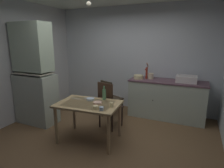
% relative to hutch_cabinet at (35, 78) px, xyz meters
% --- Properties ---
extents(ground_plane, '(5.23, 5.23, 0.00)m').
position_rel_hutch_cabinet_xyz_m(ground_plane, '(1.65, -0.09, -1.03)').
color(ground_plane, brown).
extents(wall_back, '(4.33, 0.10, 2.69)m').
position_rel_hutch_cabinet_xyz_m(wall_back, '(1.65, 1.85, 0.32)').
color(wall_back, silver).
rests_on(wall_back, ground).
extents(wall_left, '(0.10, 3.87, 2.69)m').
position_rel_hutch_cabinet_xyz_m(wall_left, '(-0.51, -0.09, 0.32)').
color(wall_left, silver).
rests_on(wall_left, ground).
extents(hutch_cabinet, '(0.89, 0.48, 2.19)m').
position_rel_hutch_cabinet_xyz_m(hutch_cabinet, '(0.00, 0.00, 0.00)').
color(hutch_cabinet, '#AAB6A6').
rests_on(hutch_cabinet, ground).
extents(counter_cabinet, '(1.76, 0.64, 0.91)m').
position_rel_hutch_cabinet_xyz_m(counter_cabinet, '(2.61, 1.48, -0.57)').
color(counter_cabinet, '#AAB6A6').
rests_on(counter_cabinet, ground).
extents(sink_basin, '(0.44, 0.34, 0.15)m').
position_rel_hutch_cabinet_xyz_m(sink_basin, '(3.02, 1.48, -0.04)').
color(sink_basin, white).
rests_on(sink_basin, counter_cabinet).
extents(hand_pump, '(0.05, 0.27, 0.39)m').
position_rel_hutch_cabinet_xyz_m(hand_pump, '(2.10, 1.52, 0.05)').
color(hand_pump, maroon).
rests_on(hand_pump, counter_cabinet).
extents(mixing_bowl_counter, '(0.23, 0.23, 0.09)m').
position_rel_hutch_cabinet_xyz_m(mixing_bowl_counter, '(1.92, 1.43, -0.08)').
color(mixing_bowl_counter, beige).
rests_on(mixing_bowl_counter, counter_cabinet).
extents(stoneware_crock, '(0.13, 0.13, 0.14)m').
position_rel_hutch_cabinet_xyz_m(stoneware_crock, '(2.20, 1.53, -0.05)').
color(stoneware_crock, beige).
rests_on(stoneware_crock, counter_cabinet).
extents(dining_table, '(1.18, 0.84, 0.73)m').
position_rel_hutch_cabinet_xyz_m(dining_table, '(1.48, -0.20, -0.40)').
color(dining_table, tan).
rests_on(dining_table, ground).
extents(chair_far_side, '(0.48, 0.48, 1.00)m').
position_rel_hutch_cabinet_xyz_m(chair_far_side, '(1.60, 0.39, -0.51)').
color(chair_far_side, '#33231C').
rests_on(chair_far_side, ground).
extents(chair_by_counter, '(0.53, 0.53, 0.91)m').
position_rel_hutch_cabinet_xyz_m(chair_by_counter, '(1.40, 0.91, -0.53)').
color(chair_by_counter, '#31261A').
rests_on(chair_by_counter, ground).
extents(serving_bowl_wide, '(0.16, 0.16, 0.04)m').
position_rel_hutch_cabinet_xyz_m(serving_bowl_wide, '(1.64, -0.17, -0.28)').
color(serving_bowl_wide, tan).
rests_on(serving_bowl_wide, dining_table).
extents(soup_bowl_small, '(0.15, 0.15, 0.04)m').
position_rel_hutch_cabinet_xyz_m(soup_bowl_small, '(1.42, -0.04, -0.28)').
color(soup_bowl_small, '#9EB2C6').
rests_on(soup_bowl_small, dining_table).
extents(teacup_mint, '(0.07, 0.07, 0.06)m').
position_rel_hutch_cabinet_xyz_m(teacup_mint, '(1.86, -0.42, -0.27)').
color(teacup_mint, '#9EB2C6').
rests_on(teacup_mint, dining_table).
extents(teacup_cream, '(0.06, 0.06, 0.08)m').
position_rel_hutch_cabinet_xyz_m(teacup_cream, '(1.94, -0.21, -0.26)').
color(teacup_cream, beige).
rests_on(teacup_cream, dining_table).
extents(mug_dark, '(0.09, 0.09, 0.06)m').
position_rel_hutch_cabinet_xyz_m(mug_dark, '(1.74, -0.41, -0.27)').
color(mug_dark, beige).
rests_on(mug_dark, dining_table).
extents(glass_bottle, '(0.07, 0.07, 0.26)m').
position_rel_hutch_cabinet_xyz_m(glass_bottle, '(1.64, 0.11, -0.20)').
color(glass_bottle, '#4C7F56').
rests_on(glass_bottle, dining_table).
extents(table_knife, '(0.21, 0.04, 0.00)m').
position_rel_hutch_cabinet_xyz_m(table_knife, '(1.11, -0.08, -0.30)').
color(table_knife, silver).
rests_on(table_knife, dining_table).
extents(teaspoon_near_bowl, '(0.05, 0.13, 0.00)m').
position_rel_hutch_cabinet_xyz_m(teaspoon_near_bowl, '(1.27, 0.02, -0.30)').
color(teaspoon_near_bowl, beige).
rests_on(teaspoon_near_bowl, dining_table).
extents(pendant_bulb, '(0.08, 0.08, 0.08)m').
position_rel_hutch_cabinet_xyz_m(pendant_bulb, '(1.42, 0.01, 1.41)').
color(pendant_bulb, '#F9EFCC').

